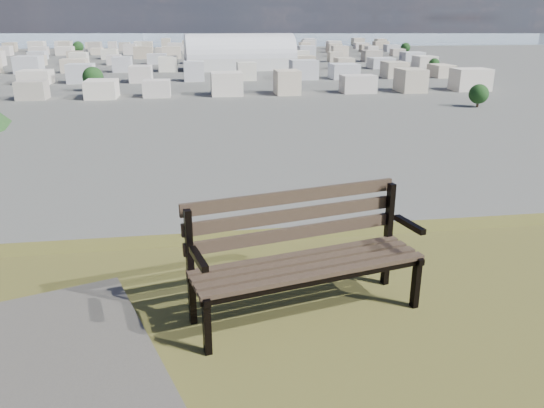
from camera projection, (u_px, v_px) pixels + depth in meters
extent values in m
cube|color=#3F3424|center=(319.00, 275.00, 4.15)|extent=(1.90, 0.52, 0.04)
cube|color=#3F3424|center=(312.00, 268.00, 4.26)|extent=(1.90, 0.52, 0.04)
cube|color=#3F3424|center=(305.00, 261.00, 4.38)|extent=(1.90, 0.52, 0.04)
cube|color=#3F3424|center=(299.00, 255.00, 4.49)|extent=(1.90, 0.52, 0.04)
cube|color=#3F3424|center=(295.00, 233.00, 4.51)|extent=(1.89, 0.47, 0.11)
cube|color=#3F3424|center=(294.00, 215.00, 4.48)|extent=(1.89, 0.47, 0.11)
cube|color=#3F3424|center=(293.00, 197.00, 4.45)|extent=(1.89, 0.47, 0.11)
cube|color=black|center=(207.00, 326.00, 3.89)|extent=(0.07, 0.07, 0.47)
cube|color=black|center=(190.00, 268.00, 4.21)|extent=(0.07, 0.07, 0.99)
cube|color=black|center=(198.00, 288.00, 4.01)|extent=(0.17, 0.53, 0.05)
cube|color=black|center=(199.00, 259.00, 3.87)|extent=(0.14, 0.39, 0.05)
cube|color=black|center=(416.00, 282.00, 4.53)|extent=(0.07, 0.07, 0.47)
cube|color=black|center=(388.00, 235.00, 4.85)|extent=(0.07, 0.07, 0.99)
cube|color=black|center=(403.00, 251.00, 4.65)|extent=(0.17, 0.53, 0.05)
cube|color=black|center=(410.00, 225.00, 4.51)|extent=(0.14, 0.39, 0.05)
cube|color=black|center=(320.00, 281.00, 4.16)|extent=(1.89, 0.48, 0.04)
cube|color=black|center=(298.00, 260.00, 4.51)|extent=(1.89, 0.48, 0.04)
cube|color=silver|center=(240.00, 63.00, 297.47)|extent=(61.85, 29.60, 6.69)
cylinder|color=silver|center=(240.00, 57.00, 296.36)|extent=(61.85, 29.60, 25.42)
cube|color=silver|center=(26.00, 89.00, 187.65)|extent=(11.00, 11.00, 7.00)
cube|color=#ABA093|center=(96.00, 88.00, 191.03)|extent=(11.00, 11.00, 7.00)
cube|color=beige|center=(163.00, 87.00, 194.40)|extent=(11.00, 11.00, 7.00)
cube|color=silver|center=(229.00, 86.00, 197.78)|extent=(11.00, 11.00, 7.00)
cube|color=#C1B49D|center=(292.00, 85.00, 201.16)|extent=(11.00, 11.00, 7.00)
cube|color=tan|center=(353.00, 84.00, 204.54)|extent=(11.00, 11.00, 7.00)
cube|color=silver|center=(412.00, 82.00, 207.91)|extent=(11.00, 11.00, 7.00)
cube|color=beige|center=(469.00, 81.00, 211.29)|extent=(11.00, 11.00, 7.00)
cube|color=beige|center=(29.00, 76.00, 232.60)|extent=(11.00, 11.00, 7.00)
cube|color=silver|center=(86.00, 75.00, 235.98)|extent=(11.00, 11.00, 7.00)
cube|color=#C1B49D|center=(141.00, 74.00, 239.36)|extent=(11.00, 11.00, 7.00)
cube|color=tan|center=(195.00, 73.00, 242.74)|extent=(11.00, 11.00, 7.00)
cube|color=silver|center=(247.00, 72.00, 246.11)|extent=(11.00, 11.00, 7.00)
cube|color=beige|center=(297.00, 72.00, 249.49)|extent=(11.00, 11.00, 7.00)
cube|color=silver|center=(347.00, 71.00, 252.87)|extent=(11.00, 11.00, 7.00)
cube|color=#ABA093|center=(395.00, 70.00, 256.25)|extent=(11.00, 11.00, 7.00)
cube|color=beige|center=(441.00, 70.00, 259.62)|extent=(11.00, 11.00, 7.00)
cube|color=tan|center=(32.00, 66.00, 277.56)|extent=(11.00, 11.00, 7.00)
cube|color=silver|center=(79.00, 66.00, 280.93)|extent=(11.00, 11.00, 7.00)
cube|color=beige|center=(126.00, 65.00, 284.31)|extent=(11.00, 11.00, 7.00)
cube|color=silver|center=(171.00, 65.00, 287.69)|extent=(11.00, 11.00, 7.00)
cube|color=#ABA093|center=(216.00, 64.00, 291.07)|extent=(11.00, 11.00, 7.00)
cube|color=beige|center=(259.00, 64.00, 294.44)|extent=(11.00, 11.00, 7.00)
cube|color=silver|center=(301.00, 63.00, 297.82)|extent=(11.00, 11.00, 7.00)
cube|color=#C1B49D|center=(342.00, 63.00, 301.20)|extent=(11.00, 11.00, 7.00)
cube|color=tan|center=(383.00, 62.00, 304.58)|extent=(11.00, 11.00, 7.00)
cube|color=silver|center=(422.00, 62.00, 307.95)|extent=(11.00, 11.00, 7.00)
cube|color=#ABA093|center=(34.00, 60.00, 322.51)|extent=(11.00, 11.00, 7.00)
cube|color=beige|center=(75.00, 59.00, 325.89)|extent=(11.00, 11.00, 7.00)
cube|color=silver|center=(115.00, 59.00, 329.27)|extent=(11.00, 11.00, 7.00)
cube|color=#C1B49D|center=(154.00, 58.00, 332.64)|extent=(11.00, 11.00, 7.00)
cube|color=tan|center=(193.00, 58.00, 336.02)|extent=(11.00, 11.00, 7.00)
cube|color=silver|center=(230.00, 58.00, 339.40)|extent=(11.00, 11.00, 7.00)
cube|color=beige|center=(267.00, 57.00, 342.78)|extent=(11.00, 11.00, 7.00)
cube|color=silver|center=(304.00, 57.00, 346.15)|extent=(11.00, 11.00, 7.00)
cube|color=#ABA093|center=(339.00, 56.00, 349.53)|extent=(11.00, 11.00, 7.00)
cube|color=beige|center=(374.00, 56.00, 352.91)|extent=(11.00, 11.00, 7.00)
cube|color=silver|center=(409.00, 56.00, 356.29)|extent=(11.00, 11.00, 7.00)
cube|color=silver|center=(35.00, 55.00, 367.47)|extent=(11.00, 11.00, 7.00)
cube|color=beige|center=(71.00, 54.00, 370.84)|extent=(11.00, 11.00, 7.00)
cube|color=silver|center=(106.00, 54.00, 374.22)|extent=(11.00, 11.00, 7.00)
cube|color=#ABA093|center=(141.00, 54.00, 377.60)|extent=(11.00, 11.00, 7.00)
cube|color=beige|center=(175.00, 53.00, 380.98)|extent=(11.00, 11.00, 7.00)
cube|color=silver|center=(209.00, 53.00, 384.35)|extent=(11.00, 11.00, 7.00)
cube|color=#C1B49D|center=(242.00, 53.00, 387.73)|extent=(11.00, 11.00, 7.00)
cube|color=tan|center=(274.00, 52.00, 391.11)|extent=(11.00, 11.00, 7.00)
cube|color=silver|center=(306.00, 52.00, 394.49)|extent=(11.00, 11.00, 7.00)
cube|color=beige|center=(337.00, 52.00, 397.86)|extent=(11.00, 11.00, 7.00)
cube|color=silver|center=(368.00, 51.00, 401.24)|extent=(11.00, 11.00, 7.00)
cube|color=#ABA093|center=(398.00, 51.00, 404.62)|extent=(11.00, 11.00, 7.00)
cube|color=silver|center=(3.00, 51.00, 409.04)|extent=(11.00, 11.00, 7.00)
cube|color=#C1B49D|center=(36.00, 51.00, 412.42)|extent=(11.00, 11.00, 7.00)
cube|color=tan|center=(68.00, 50.00, 415.80)|extent=(11.00, 11.00, 7.00)
cube|color=silver|center=(100.00, 50.00, 419.18)|extent=(11.00, 11.00, 7.00)
cube|color=beige|center=(131.00, 50.00, 422.55)|extent=(11.00, 11.00, 7.00)
cube|color=silver|center=(161.00, 50.00, 425.93)|extent=(11.00, 11.00, 7.00)
cube|color=#ABA093|center=(192.00, 49.00, 429.31)|extent=(11.00, 11.00, 7.00)
cube|color=beige|center=(221.00, 49.00, 432.69)|extent=(11.00, 11.00, 7.00)
cube|color=silver|center=(250.00, 49.00, 436.06)|extent=(11.00, 11.00, 7.00)
cube|color=#C1B49D|center=(279.00, 49.00, 439.44)|extent=(11.00, 11.00, 7.00)
cube|color=tan|center=(307.00, 48.00, 442.82)|extent=(11.00, 11.00, 7.00)
cube|color=silver|center=(335.00, 48.00, 446.20)|extent=(11.00, 11.00, 7.00)
cube|color=beige|center=(363.00, 48.00, 449.57)|extent=(11.00, 11.00, 7.00)
cube|color=silver|center=(390.00, 48.00, 452.95)|extent=(11.00, 11.00, 7.00)
cube|color=beige|center=(8.00, 48.00, 454.00)|extent=(11.00, 11.00, 7.00)
cube|color=silver|center=(37.00, 47.00, 457.38)|extent=(11.00, 11.00, 7.00)
cube|color=#C1B49D|center=(66.00, 47.00, 460.75)|extent=(11.00, 11.00, 7.00)
cube|color=tan|center=(94.00, 47.00, 464.13)|extent=(11.00, 11.00, 7.00)
cube|color=silver|center=(123.00, 47.00, 467.51)|extent=(11.00, 11.00, 7.00)
cube|color=beige|center=(150.00, 47.00, 470.88)|extent=(11.00, 11.00, 7.00)
cube|color=silver|center=(178.00, 46.00, 474.26)|extent=(11.00, 11.00, 7.00)
cube|color=#ABA093|center=(205.00, 46.00, 477.64)|extent=(11.00, 11.00, 7.00)
cube|color=beige|center=(231.00, 46.00, 481.02)|extent=(11.00, 11.00, 7.00)
cube|color=silver|center=(257.00, 46.00, 484.39)|extent=(11.00, 11.00, 7.00)
cube|color=#C1B49D|center=(283.00, 46.00, 487.77)|extent=(11.00, 11.00, 7.00)
cube|color=tan|center=(309.00, 45.00, 491.15)|extent=(11.00, 11.00, 7.00)
cube|color=silver|center=(334.00, 45.00, 494.53)|extent=(11.00, 11.00, 7.00)
cube|color=beige|center=(359.00, 45.00, 497.90)|extent=(11.00, 11.00, 7.00)
cube|color=silver|center=(383.00, 45.00, 501.28)|extent=(11.00, 11.00, 7.00)
cube|color=beige|center=(11.00, 45.00, 498.95)|extent=(11.00, 11.00, 7.00)
cube|color=silver|center=(38.00, 45.00, 502.33)|extent=(11.00, 11.00, 7.00)
cube|color=#C1B49D|center=(64.00, 45.00, 505.71)|extent=(11.00, 11.00, 7.00)
cube|color=tan|center=(90.00, 44.00, 509.08)|extent=(11.00, 11.00, 7.00)
cube|color=silver|center=(116.00, 44.00, 512.46)|extent=(11.00, 11.00, 7.00)
cube|color=beige|center=(141.00, 44.00, 515.84)|extent=(11.00, 11.00, 7.00)
cube|color=silver|center=(166.00, 44.00, 519.22)|extent=(11.00, 11.00, 7.00)
cube|color=#ABA093|center=(191.00, 44.00, 522.59)|extent=(11.00, 11.00, 7.00)
cube|color=beige|center=(215.00, 44.00, 525.97)|extent=(11.00, 11.00, 7.00)
cube|color=silver|center=(239.00, 43.00, 529.35)|extent=(11.00, 11.00, 7.00)
cube|color=#C1B49D|center=(263.00, 43.00, 532.73)|extent=(11.00, 11.00, 7.00)
cube|color=tan|center=(286.00, 43.00, 536.10)|extent=(11.00, 11.00, 7.00)
cube|color=silver|center=(310.00, 43.00, 539.48)|extent=(11.00, 11.00, 7.00)
cube|color=beige|center=(333.00, 43.00, 542.86)|extent=(11.00, 11.00, 7.00)
cube|color=silver|center=(355.00, 43.00, 546.24)|extent=(11.00, 11.00, 7.00)
cube|color=#ABA093|center=(377.00, 42.00, 549.61)|extent=(11.00, 11.00, 7.00)
cylinder|color=#34251A|center=(477.00, 104.00, 172.26)|extent=(0.80, 0.80, 2.10)
sphere|color=black|center=(479.00, 94.00, 171.21)|extent=(6.30, 6.30, 6.30)
cylinder|color=#34251A|center=(94.00, 88.00, 209.83)|extent=(0.80, 0.80, 2.70)
sphere|color=black|center=(93.00, 77.00, 208.49)|extent=(8.10, 8.10, 8.10)
cylinder|color=#34251A|center=(434.00, 69.00, 289.85)|extent=(0.80, 0.80, 1.95)
sphere|color=black|center=(434.00, 64.00, 288.88)|extent=(5.85, 5.85, 5.85)
cylinder|color=#34251A|center=(274.00, 56.00, 391.90)|extent=(0.80, 0.80, 2.25)
sphere|color=black|center=(274.00, 51.00, 390.78)|extent=(6.75, 6.75, 6.75)
cylinder|color=#34251A|center=(79.00, 52.00, 426.66)|extent=(0.80, 0.80, 2.85)
sphere|color=black|center=(78.00, 47.00, 425.24)|extent=(8.55, 8.55, 8.55)
cylinder|color=#34251A|center=(40.00, 50.00, 458.42)|extent=(0.80, 0.80, 2.40)
sphere|color=black|center=(39.00, 46.00, 457.23)|extent=(7.20, 7.20, 7.20)
cylinder|color=#34251A|center=(266.00, 68.00, 295.82)|extent=(0.80, 0.80, 2.10)
sphere|color=black|center=(266.00, 62.00, 294.78)|extent=(6.30, 6.30, 6.30)
cylinder|color=#34251A|center=(405.00, 52.00, 425.98)|extent=(0.80, 0.80, 2.55)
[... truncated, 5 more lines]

